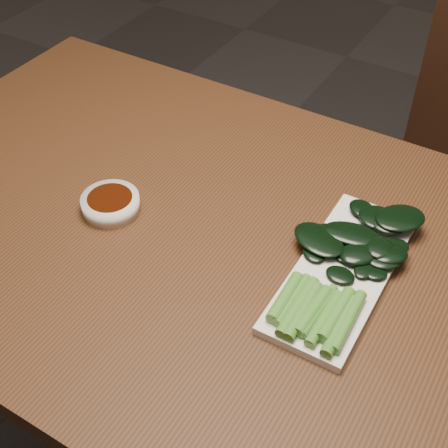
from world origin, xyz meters
TOP-DOWN VIEW (x-y plane):
  - table at (0.00, 0.00)m, footprint 1.40×0.80m
  - sauce_bowl at (-0.22, -0.04)m, footprint 0.10×0.10m
  - serving_plate at (0.16, 0.02)m, footprint 0.13×0.33m
  - gai_lan at (0.17, 0.03)m, footprint 0.19×0.34m

SIDE VIEW (x-z plane):
  - table at x=0.00m, z-range 0.30..1.05m
  - serving_plate at x=0.16m, z-range 0.75..0.76m
  - sauce_bowl at x=-0.22m, z-range 0.75..0.78m
  - gai_lan at x=0.17m, z-range 0.76..0.79m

